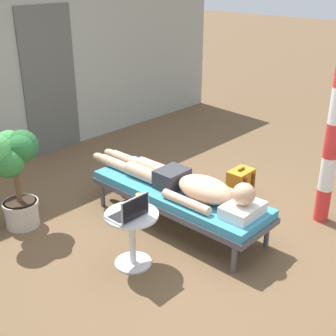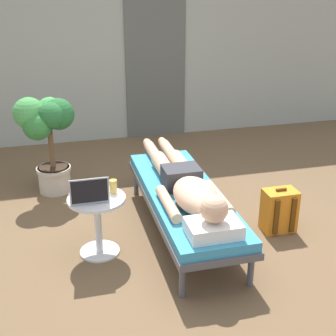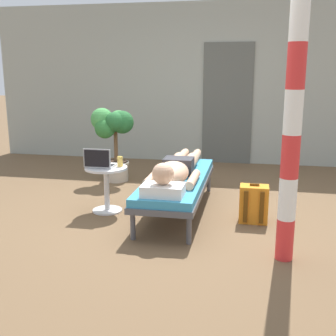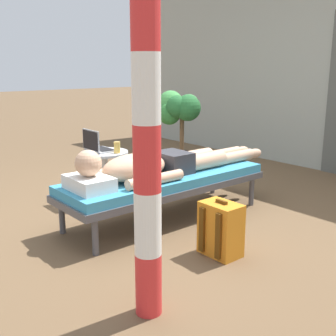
{
  "view_description": "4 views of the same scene",
  "coord_description": "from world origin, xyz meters",
  "px_view_note": "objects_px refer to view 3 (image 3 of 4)",
  "views": [
    {
      "loc": [
        -3.01,
        -2.64,
        2.51
      ],
      "look_at": [
        0.14,
        0.27,
        0.6
      ],
      "focal_mm": 48.8,
      "sensor_mm": 36.0,
      "label": 1
    },
    {
      "loc": [
        -0.97,
        -3.55,
        2.25
      ],
      "look_at": [
        0.04,
        0.39,
        0.53
      ],
      "focal_mm": 50.6,
      "sensor_mm": 36.0,
      "label": 2
    },
    {
      "loc": [
        0.91,
        -4.46,
        1.6
      ],
      "look_at": [
        0.04,
        -0.07,
        0.55
      ],
      "focal_mm": 45.1,
      "sensor_mm": 36.0,
      "label": 3
    },
    {
      "loc": [
        2.96,
        -2.25,
        1.38
      ],
      "look_at": [
        0.1,
        0.15,
        0.47
      ],
      "focal_mm": 45.14,
      "sensor_mm": 36.0,
      "label": 4
    }
  ],
  "objects_px": {
    "lounge_chair": "(177,182)",
    "porch_post": "(293,112)",
    "backpack": "(254,204)",
    "person_reclining": "(176,170)",
    "laptop": "(99,163)",
    "potted_plant": "(113,133)",
    "drink_glass": "(120,161)",
    "side_table": "(106,181)"
  },
  "relations": [
    {
      "from": "lounge_chair",
      "to": "porch_post",
      "type": "relative_size",
      "value": 0.79
    },
    {
      "from": "backpack",
      "to": "porch_post",
      "type": "bearing_deg",
      "value": -73.25
    },
    {
      "from": "person_reclining",
      "to": "laptop",
      "type": "bearing_deg",
      "value": -173.17
    },
    {
      "from": "laptop",
      "to": "porch_post",
      "type": "distance_m",
      "value": 2.26
    },
    {
      "from": "laptop",
      "to": "potted_plant",
      "type": "xyz_separation_m",
      "value": [
        -0.29,
        1.38,
        0.13
      ]
    },
    {
      "from": "drink_glass",
      "to": "porch_post",
      "type": "bearing_deg",
      "value": -28.47
    },
    {
      "from": "side_table",
      "to": "drink_glass",
      "type": "bearing_deg",
      "value": 20.63
    },
    {
      "from": "backpack",
      "to": "potted_plant",
      "type": "xyz_separation_m",
      "value": [
        -2.0,
        1.35,
        0.52
      ]
    },
    {
      "from": "drink_glass",
      "to": "potted_plant",
      "type": "distance_m",
      "value": 1.37
    },
    {
      "from": "backpack",
      "to": "laptop",
      "type": "bearing_deg",
      "value": -179.15
    },
    {
      "from": "person_reclining",
      "to": "drink_glass",
      "type": "height_order",
      "value": "person_reclining"
    },
    {
      "from": "drink_glass",
      "to": "backpack",
      "type": "xyz_separation_m",
      "value": [
        1.5,
        -0.08,
        -0.38
      ]
    },
    {
      "from": "person_reclining",
      "to": "drink_glass",
      "type": "relative_size",
      "value": 18.83
    },
    {
      "from": "lounge_chair",
      "to": "person_reclining",
      "type": "bearing_deg",
      "value": -90.0
    },
    {
      "from": "porch_post",
      "to": "lounge_chair",
      "type": "bearing_deg",
      "value": 136.89
    },
    {
      "from": "side_table",
      "to": "drink_glass",
      "type": "relative_size",
      "value": 4.54
    },
    {
      "from": "backpack",
      "to": "lounge_chair",
      "type": "bearing_deg",
      "value": 168.38
    },
    {
      "from": "lounge_chair",
      "to": "potted_plant",
      "type": "bearing_deg",
      "value": 134.22
    },
    {
      "from": "lounge_chair",
      "to": "potted_plant",
      "type": "height_order",
      "value": "potted_plant"
    },
    {
      "from": "person_reclining",
      "to": "backpack",
      "type": "bearing_deg",
      "value": -5.09
    },
    {
      "from": "backpack",
      "to": "person_reclining",
      "type": "bearing_deg",
      "value": 174.91
    },
    {
      "from": "side_table",
      "to": "laptop",
      "type": "bearing_deg",
      "value": -139.48
    },
    {
      "from": "porch_post",
      "to": "person_reclining",
      "type": "bearing_deg",
      "value": 139.74
    },
    {
      "from": "side_table",
      "to": "backpack",
      "type": "relative_size",
      "value": 1.23
    },
    {
      "from": "lounge_chair",
      "to": "drink_glass",
      "type": "distance_m",
      "value": 0.69
    },
    {
      "from": "lounge_chair",
      "to": "backpack",
      "type": "distance_m",
      "value": 0.89
    },
    {
      "from": "lounge_chair",
      "to": "laptop",
      "type": "height_order",
      "value": "laptop"
    },
    {
      "from": "laptop",
      "to": "porch_post",
      "type": "relative_size",
      "value": 0.12
    },
    {
      "from": "person_reclining",
      "to": "drink_glass",
      "type": "bearing_deg",
      "value": 179.49
    },
    {
      "from": "drink_glass",
      "to": "porch_post",
      "type": "height_order",
      "value": "porch_post"
    },
    {
      "from": "laptop",
      "to": "backpack",
      "type": "distance_m",
      "value": 1.76
    },
    {
      "from": "drink_glass",
      "to": "potted_plant",
      "type": "bearing_deg",
      "value": 111.57
    },
    {
      "from": "person_reclining",
      "to": "laptop",
      "type": "height_order",
      "value": "laptop"
    },
    {
      "from": "potted_plant",
      "to": "porch_post",
      "type": "height_order",
      "value": "porch_post"
    },
    {
      "from": "person_reclining",
      "to": "laptop",
      "type": "relative_size",
      "value": 7.0
    },
    {
      "from": "potted_plant",
      "to": "drink_glass",
      "type": "bearing_deg",
      "value": -68.43
    },
    {
      "from": "person_reclining",
      "to": "side_table",
      "type": "distance_m",
      "value": 0.81
    },
    {
      "from": "laptop",
      "to": "drink_glass",
      "type": "relative_size",
      "value": 2.69
    },
    {
      "from": "laptop",
      "to": "drink_glass",
      "type": "xyz_separation_m",
      "value": [
        0.21,
        0.11,
        -0.0
      ]
    },
    {
      "from": "lounge_chair",
      "to": "person_reclining",
      "type": "relative_size",
      "value": 0.92
    },
    {
      "from": "potted_plant",
      "to": "lounge_chair",
      "type": "bearing_deg",
      "value": -45.78
    },
    {
      "from": "person_reclining",
      "to": "drink_glass",
      "type": "xyz_separation_m",
      "value": [
        -0.64,
        0.01,
        0.06
      ]
    }
  ]
}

